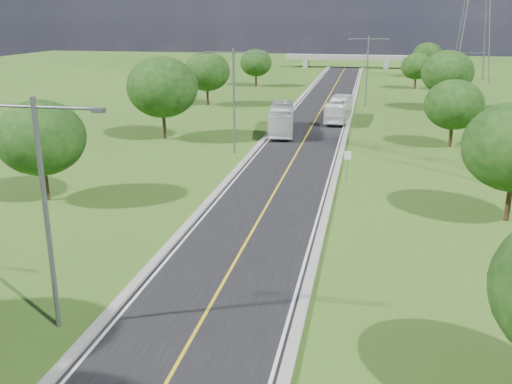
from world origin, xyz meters
TOP-DOWN VIEW (x-y plane):
  - ground at (0.00, 60.00)m, footprint 260.00×260.00m
  - road at (0.00, 66.00)m, footprint 8.00×150.00m
  - curb_left at (-4.25, 66.00)m, footprint 0.50×150.00m
  - curb_right at (4.25, 66.00)m, footprint 0.50×150.00m
  - speed_limit_sign at (5.20, 37.98)m, footprint 0.55×0.09m
  - overpass at (0.00, 140.00)m, footprint 30.00×3.00m
  - streetlight_near_left at (-6.00, 12.00)m, footprint 5.90×0.25m
  - streetlight_mid_left at (-6.00, 45.00)m, footprint 5.90×0.25m
  - streetlight_far_right at (6.00, 78.00)m, footprint 5.90×0.25m
  - power_tower_far at (26.00, 115.00)m, footprint 9.00×6.40m
  - tree_lb at (-16.00, 28.00)m, footprint 6.30×6.30m
  - tree_lc at (-15.00, 50.00)m, footprint 7.56×7.56m
  - tree_ld at (-17.00, 74.00)m, footprint 6.72×6.72m
  - tree_le at (-14.50, 98.00)m, footprint 5.88×5.88m
  - tree_rc at (15.00, 52.00)m, footprint 5.88×5.88m
  - tree_rd at (17.00, 76.00)m, footprint 7.14×7.14m
  - tree_re at (14.50, 100.00)m, footprint 5.46×5.46m
  - tree_rf at (18.00, 120.00)m, footprint 6.30×6.30m
  - bus_outbound at (2.92, 64.70)m, footprint 3.02×10.50m
  - bus_inbound at (-3.06, 55.79)m, footprint 4.06×11.45m

SIDE VIEW (x-z plane):
  - ground at x=0.00m, z-range 0.00..0.00m
  - road at x=0.00m, z-range 0.00..0.06m
  - curb_left at x=-4.25m, z-range 0.00..0.22m
  - curb_right at x=4.25m, z-range 0.00..0.22m
  - bus_outbound at x=2.92m, z-range 0.06..2.95m
  - speed_limit_sign at x=5.20m, z-range 0.40..2.80m
  - bus_inbound at x=-3.06m, z-range 0.06..3.18m
  - overpass at x=0.00m, z-range 0.81..4.01m
  - tree_re at x=14.50m, z-range 0.85..7.20m
  - tree_le at x=-14.50m, z-range 0.91..7.75m
  - tree_rc at x=15.00m, z-range 0.91..7.75m
  - tree_lb at x=-16.00m, z-range 0.98..8.31m
  - tree_rf at x=18.00m, z-range 0.98..8.31m
  - tree_ld at x=-17.00m, z-range 1.05..8.86m
  - tree_rd at x=17.00m, z-range 1.11..9.42m
  - tree_lc at x=-15.00m, z-range 1.18..9.97m
  - streetlight_near_left at x=-6.00m, z-range 0.94..10.94m
  - streetlight_mid_left at x=-6.00m, z-range 0.94..10.94m
  - streetlight_far_right at x=6.00m, z-range 0.94..10.94m
  - power_tower_far at x=26.00m, z-range 0.01..28.01m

